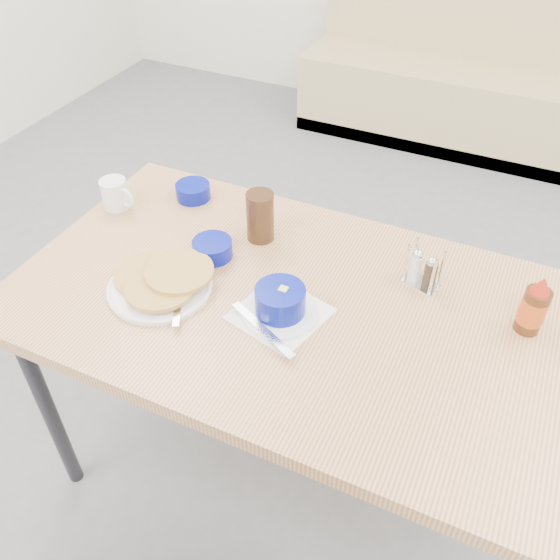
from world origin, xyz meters
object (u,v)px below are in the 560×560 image
at_px(booth_bench, 471,81).
at_px(syrup_bottle, 534,308).
at_px(creamer_bowl, 193,191).
at_px(condiment_caddy, 422,272).
at_px(amber_tumbler, 260,216).
at_px(grits_setting, 280,304).
at_px(pancake_plate, 161,282).
at_px(coffee_mug, 116,194).
at_px(dining_table, 294,319).
at_px(butter_bowl, 212,249).

relative_size(booth_bench, syrup_bottle, 12.25).
distance_m(creamer_bowl, condiment_caddy, 0.73).
bearing_deg(amber_tumbler, booth_bench, 85.41).
distance_m(grits_setting, amber_tumbler, 0.31).
xyz_separation_m(pancake_plate, coffee_mug, (-0.32, 0.25, 0.03)).
relative_size(dining_table, coffee_mug, 12.38).
relative_size(dining_table, syrup_bottle, 9.02).
xyz_separation_m(amber_tumbler, condiment_caddy, (0.45, -0.00, -0.03)).
bearing_deg(grits_setting, coffee_mug, 161.48).
relative_size(booth_bench, coffee_mug, 16.80).
relative_size(booth_bench, amber_tumbler, 13.48).
bearing_deg(amber_tumbler, creamer_bowl, 161.44).
relative_size(condiment_caddy, syrup_bottle, 0.72).
xyz_separation_m(grits_setting, syrup_bottle, (0.54, 0.20, 0.03)).
relative_size(creamer_bowl, butter_bowl, 0.97).
height_order(pancake_plate, grits_setting, grits_setting).
xyz_separation_m(booth_bench, pancake_plate, (-0.32, -2.63, 0.43)).
relative_size(booth_bench, butter_bowl, 18.05).
height_order(coffee_mug, syrup_bottle, syrup_bottle).
bearing_deg(amber_tumbler, butter_bowl, -122.04).
height_order(butter_bowl, amber_tumbler, amber_tumbler).
distance_m(grits_setting, butter_bowl, 0.29).
bearing_deg(dining_table, butter_bowl, 165.75).
distance_m(booth_bench, creamer_bowl, 2.34).
height_order(booth_bench, coffee_mug, booth_bench).
relative_size(dining_table, grits_setting, 5.55).
height_order(amber_tumbler, condiment_caddy, amber_tumbler).
bearing_deg(booth_bench, grits_setting, -90.24).
bearing_deg(pancake_plate, creamer_bowl, 110.23).
distance_m(dining_table, condiment_caddy, 0.34).
xyz_separation_m(creamer_bowl, butter_bowl, (0.19, -0.22, 0.00)).
bearing_deg(booth_bench, pancake_plate, -96.89).
height_order(booth_bench, butter_bowl, booth_bench).
bearing_deg(amber_tumbler, dining_table, -45.86).
distance_m(coffee_mug, amber_tumbler, 0.45).
xyz_separation_m(coffee_mug, amber_tumbler, (0.45, 0.04, 0.03)).
bearing_deg(pancake_plate, amber_tumbler, 65.91).
xyz_separation_m(booth_bench, condiment_caddy, (0.26, -2.34, 0.45)).
bearing_deg(grits_setting, condiment_caddy, 42.88).
relative_size(pancake_plate, grits_setting, 1.04).
relative_size(booth_bench, pancake_plate, 7.27).
height_order(condiment_caddy, syrup_bottle, syrup_bottle).
height_order(grits_setting, syrup_bottle, syrup_bottle).
height_order(dining_table, coffee_mug, coffee_mug).
xyz_separation_m(dining_table, pancake_plate, (-0.32, -0.10, 0.08)).
relative_size(butter_bowl, condiment_caddy, 0.95).
distance_m(grits_setting, creamer_bowl, 0.57).
height_order(grits_setting, creamer_bowl, grits_setting).
relative_size(dining_table, pancake_plate, 5.36).
distance_m(booth_bench, grits_setting, 2.63).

